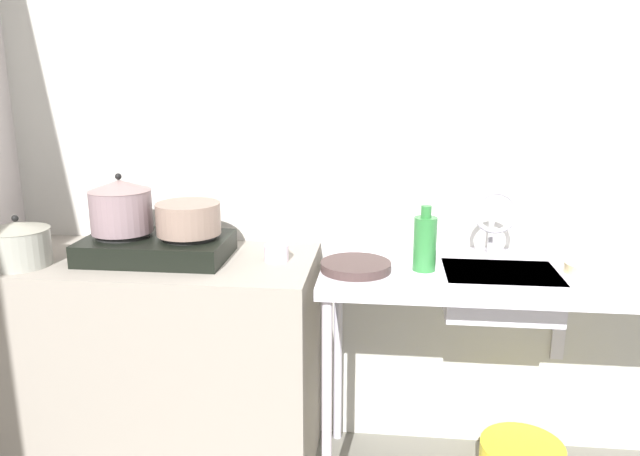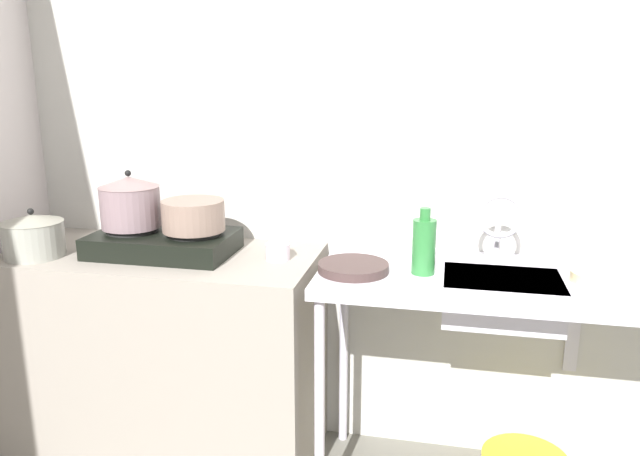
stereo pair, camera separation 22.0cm
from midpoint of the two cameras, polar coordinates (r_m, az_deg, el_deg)
name	(u,v)px [view 2 (the right image)]	position (r m, az deg, el deg)	size (l,w,h in m)	color
wall_back	(543,126)	(2.48, 22.57, 8.75)	(4.97, 0.10, 2.71)	beige
wall_metal_strip	(600,90)	(2.45, 27.08, 11.43)	(0.05, 0.01, 2.17)	silver
counter_concrete	(168,356)	(2.57, -11.61, -11.70)	(1.20, 0.56, 0.87)	gray
counter_sink	(552,297)	(2.28, 23.46, -5.98)	(1.60, 0.56, 0.87)	silver
stove	(164,242)	(2.39, -11.87, -1.34)	(0.53, 0.33, 0.10)	black
pot_on_left_burner	(130,202)	(2.41, -14.84, 2.36)	(0.23, 0.23, 0.22)	gray
pot_on_right_burner	(193,215)	(2.32, -9.10, 1.13)	(0.23, 0.23, 0.12)	#836B5F
pot_beside_stove	(33,235)	(2.49, -22.94, -0.67)	(0.23, 0.23, 0.19)	#97978D
percolator	(278,244)	(2.26, -1.20, -1.52)	(0.09, 0.09, 0.13)	silver
sink_basin	(501,298)	(2.23, 19.31, -6.24)	(0.39, 0.29, 0.15)	silver
faucet	(500,219)	(2.26, 19.14, 0.73)	(0.16, 0.09, 0.27)	silver
frying_pan	(353,267)	(2.15, 6.07, -3.72)	(0.25, 0.25, 0.03)	#3D2C2B
small_bowl_on_drainboard	(595,277)	(2.27, 26.87, -4.16)	(0.16, 0.16, 0.04)	beige
bottle_by_sink	(424,246)	(2.15, 12.58, -1.65)	(0.08, 0.08, 0.23)	#2C7235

